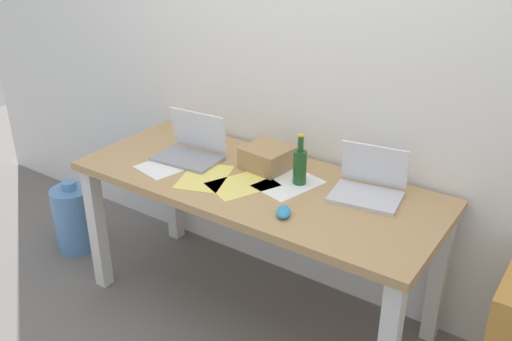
{
  "coord_description": "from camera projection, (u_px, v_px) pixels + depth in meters",
  "views": [
    {
      "loc": [
        1.33,
        -1.94,
        1.93
      ],
      "look_at": [
        0.0,
        0.0,
        0.8
      ],
      "focal_mm": 39.51,
      "sensor_mm": 36.0,
      "label": 1
    }
  ],
  "objects": [
    {
      "name": "back_wall",
      "position": [
        305.0,
        46.0,
        2.71
      ],
      "size": [
        5.2,
        0.08,
        2.6
      ],
      "primitive_type": "cube",
      "color": "white",
      "rests_on": "ground"
    },
    {
      "name": "paper_sheet_front_left",
      "position": [
        170.0,
        164.0,
        2.78
      ],
      "size": [
        0.27,
        0.34,
        0.0
      ],
      "primitive_type": "cube",
      "rotation": [
        0.0,
        0.0,
        -0.23
      ],
      "color": "white",
      "rests_on": "desk"
    },
    {
      "name": "laptop_left",
      "position": [
        191.0,
        149.0,
        2.84
      ],
      "size": [
        0.34,
        0.25,
        0.23
      ],
      "color": "gray",
      "rests_on": "desk"
    },
    {
      "name": "paper_sheet_near_back",
      "position": [
        289.0,
        184.0,
        2.59
      ],
      "size": [
        0.28,
        0.34,
        0.0
      ],
      "primitive_type": "cube",
      "rotation": [
        0.0,
        0.0,
        -0.25
      ],
      "color": "white",
      "rests_on": "desk"
    },
    {
      "name": "laptop_right",
      "position": [
        368.0,
        186.0,
        2.48
      ],
      "size": [
        0.33,
        0.28,
        0.22
      ],
      "color": "silver",
      "rests_on": "desk"
    },
    {
      "name": "ground_plane",
      "position": [
        256.0,
        308.0,
        2.96
      ],
      "size": [
        8.0,
        8.0,
        0.0
      ],
      "primitive_type": "plane",
      "color": "slate"
    },
    {
      "name": "paper_yellow_folder",
      "position": [
        205.0,
        177.0,
        2.66
      ],
      "size": [
        0.3,
        0.35,
        0.0
      ],
      "primitive_type": "cube",
      "rotation": [
        0.0,
        0.0,
        0.34
      ],
      "color": "#F4E06B",
      "rests_on": "desk"
    },
    {
      "name": "computer_mouse",
      "position": [
        284.0,
        212.0,
        2.33
      ],
      "size": [
        0.1,
        0.12,
        0.03
      ],
      "primitive_type": "ellipsoid",
      "rotation": [
        0.0,
        0.0,
        0.48
      ],
      "color": "#338CC6",
      "rests_on": "desk"
    },
    {
      "name": "paper_sheet_center",
      "position": [
        243.0,
        185.0,
        2.59
      ],
      "size": [
        0.31,
        0.36,
        0.0
      ],
      "primitive_type": "cube",
      "rotation": [
        0.0,
        0.0,
        -0.42
      ],
      "color": "#F4E06B",
      "rests_on": "desk"
    },
    {
      "name": "cardboard_box",
      "position": [
        267.0,
        158.0,
        2.73
      ],
      "size": [
        0.23,
        0.22,
        0.11
      ],
      "primitive_type": "cube",
      "rotation": [
        0.0,
        0.0,
        -0.12
      ],
      "color": "tan",
      "rests_on": "desk"
    },
    {
      "name": "desk",
      "position": [
        256.0,
        199.0,
        2.68
      ],
      "size": [
        1.76,
        0.72,
        0.75
      ],
      "color": "tan",
      "rests_on": "ground"
    },
    {
      "name": "water_cooler_jug",
      "position": [
        74.0,
        218.0,
        3.39
      ],
      "size": [
        0.24,
        0.24,
        0.45
      ],
      "color": "#598CC6",
      "rests_on": "ground"
    },
    {
      "name": "beer_bottle",
      "position": [
        300.0,
        166.0,
        2.56
      ],
      "size": [
        0.06,
        0.06,
        0.24
      ],
      "color": "#1E5123",
      "rests_on": "desk"
    }
  ]
}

